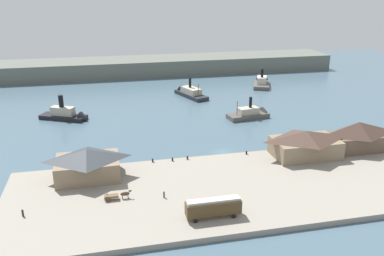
{
  "coord_description": "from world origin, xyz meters",
  "views": [
    {
      "loc": [
        -31.64,
        -100.74,
        44.75
      ],
      "look_at": [
        -5.33,
        16.36,
        2.0
      ],
      "focal_mm": 38.06,
      "sensor_mm": 36.0,
      "label": 1
    }
  ],
  "objects_px": {
    "ferry_moored_west": "(253,114)",
    "mooring_post_east": "(172,159)",
    "ferry_approaching_east": "(188,92)",
    "ferry_departing_north": "(262,82)",
    "ferry_shed_central_terminal": "(88,163)",
    "mooring_post_center_east": "(153,160)",
    "street_tram": "(213,207)",
    "mooring_post_west": "(187,158)",
    "mooring_post_center_west": "(246,153)",
    "horse_cart": "(117,195)",
    "ferry_shed_west_terminal": "(358,136)",
    "pedestrian_near_east_shed": "(164,195)",
    "pedestrian_near_west_shed": "(23,213)",
    "ferry_shed_customs_shed": "(306,143)",
    "ferry_mid_harbor": "(68,115)"
  },
  "relations": [
    {
      "from": "ferry_moored_west",
      "to": "mooring_post_east",
      "type": "bearing_deg",
      "value": -136.17
    },
    {
      "from": "ferry_approaching_east",
      "to": "ferry_departing_north",
      "type": "xyz_separation_m",
      "value": [
        37.17,
        10.66,
        0.02
      ]
    },
    {
      "from": "ferry_shed_central_terminal",
      "to": "mooring_post_center_east",
      "type": "relative_size",
      "value": 16.57
    },
    {
      "from": "street_tram",
      "to": "mooring_post_west",
      "type": "height_order",
      "value": "street_tram"
    },
    {
      "from": "mooring_post_west",
      "to": "mooring_post_center_west",
      "type": "bearing_deg",
      "value": -0.86
    },
    {
      "from": "horse_cart",
      "to": "ferry_approaching_east",
      "type": "relative_size",
      "value": 0.29
    },
    {
      "from": "ferry_shed_west_terminal",
      "to": "street_tram",
      "type": "bearing_deg",
      "value": -152.58
    },
    {
      "from": "pedestrian_near_east_shed",
      "to": "mooring_post_west",
      "type": "bearing_deg",
      "value": 63.94
    },
    {
      "from": "horse_cart",
      "to": "street_tram",
      "type": "bearing_deg",
      "value": -31.89
    },
    {
      "from": "pedestrian_near_west_shed",
      "to": "pedestrian_near_east_shed",
      "type": "bearing_deg",
      "value": 2.47
    },
    {
      "from": "mooring_post_center_west",
      "to": "ferry_moored_west",
      "type": "relative_size",
      "value": 0.05
    },
    {
      "from": "mooring_post_east",
      "to": "mooring_post_west",
      "type": "distance_m",
      "value": 4.02
    },
    {
      "from": "ferry_shed_customs_shed",
      "to": "mooring_post_east",
      "type": "xyz_separation_m",
      "value": [
        -35.11,
        4.39,
        -3.15
      ]
    },
    {
      "from": "mooring_post_west",
      "to": "ferry_approaching_east",
      "type": "distance_m",
      "value": 68.6
    },
    {
      "from": "street_tram",
      "to": "ferry_mid_harbor",
      "type": "height_order",
      "value": "ferry_mid_harbor"
    },
    {
      "from": "horse_cart",
      "to": "mooring_post_east",
      "type": "xyz_separation_m",
      "value": [
        15.11,
        17.0,
        -0.48
      ]
    },
    {
      "from": "ferry_shed_central_terminal",
      "to": "mooring_post_center_east",
      "type": "bearing_deg",
      "value": 18.55
    },
    {
      "from": "ferry_shed_central_terminal",
      "to": "mooring_post_west",
      "type": "xyz_separation_m",
      "value": [
        25.14,
        5.11,
        -3.15
      ]
    },
    {
      "from": "pedestrian_near_west_shed",
      "to": "pedestrian_near_east_shed",
      "type": "distance_m",
      "value": 28.48
    },
    {
      "from": "ferry_departing_north",
      "to": "ferry_shed_customs_shed",
      "type": "bearing_deg",
      "value": -104.17
    },
    {
      "from": "ferry_mid_harbor",
      "to": "mooring_post_east",
      "type": "bearing_deg",
      "value": -57.52
    },
    {
      "from": "ferry_shed_customs_shed",
      "to": "pedestrian_near_west_shed",
      "type": "bearing_deg",
      "value": -167.4
    },
    {
      "from": "ferry_shed_central_terminal",
      "to": "ferry_shed_west_terminal",
      "type": "relative_size",
      "value": 0.9
    },
    {
      "from": "ferry_shed_west_terminal",
      "to": "ferry_departing_north",
      "type": "xyz_separation_m",
      "value": [
        4.71,
        81.27,
        -3.84
      ]
    },
    {
      "from": "mooring_post_center_west",
      "to": "ferry_mid_harbor",
      "type": "bearing_deg",
      "value": 137.31
    },
    {
      "from": "ferry_shed_central_terminal",
      "to": "mooring_post_west",
      "type": "relative_size",
      "value": 16.57
    },
    {
      "from": "ferry_shed_west_terminal",
      "to": "ferry_moored_west",
      "type": "xyz_separation_m",
      "value": [
        -16.59,
        36.63,
        -3.94
      ]
    },
    {
      "from": "mooring_post_west",
      "to": "horse_cart",
      "type": "bearing_deg",
      "value": -138.07
    },
    {
      "from": "mooring_post_center_east",
      "to": "ferry_departing_north",
      "type": "relative_size",
      "value": 0.05
    },
    {
      "from": "ferry_shed_west_terminal",
      "to": "ferry_approaching_east",
      "type": "distance_m",
      "value": 77.81
    },
    {
      "from": "mooring_post_east",
      "to": "ferry_mid_harbor",
      "type": "xyz_separation_m",
      "value": [
        -28.76,
        45.18,
        -0.1
      ]
    },
    {
      "from": "horse_cart",
      "to": "pedestrian_near_west_shed",
      "type": "xyz_separation_m",
      "value": [
        -18.47,
        -2.75,
        -0.17
      ]
    },
    {
      "from": "ferry_shed_customs_shed",
      "to": "mooring_post_center_west",
      "type": "height_order",
      "value": "ferry_shed_customs_shed"
    },
    {
      "from": "ferry_departing_north",
      "to": "ferry_moored_west",
      "type": "bearing_deg",
      "value": -115.5
    },
    {
      "from": "ferry_shed_west_terminal",
      "to": "ferry_departing_north",
      "type": "relative_size",
      "value": 0.89
    },
    {
      "from": "pedestrian_near_west_shed",
      "to": "ferry_departing_north",
      "type": "height_order",
      "value": "ferry_departing_north"
    },
    {
      "from": "pedestrian_near_east_shed",
      "to": "ferry_shed_west_terminal",
      "type": "bearing_deg",
      "value": 15.01
    },
    {
      "from": "mooring_post_east",
      "to": "ferry_moored_west",
      "type": "xyz_separation_m",
      "value": [
        34.58,
        33.2,
        -0.33
      ]
    },
    {
      "from": "pedestrian_near_east_shed",
      "to": "mooring_post_center_west",
      "type": "distance_m",
      "value": 31.41
    },
    {
      "from": "ferry_shed_central_terminal",
      "to": "horse_cart",
      "type": "xyz_separation_m",
      "value": [
        6.01,
        -12.08,
        -2.67
      ]
    },
    {
      "from": "ferry_shed_customs_shed",
      "to": "mooring_post_west",
      "type": "bearing_deg",
      "value": 171.63
    },
    {
      "from": "mooring_post_center_west",
      "to": "ferry_departing_north",
      "type": "distance_m",
      "value": 85.65
    },
    {
      "from": "ferry_moored_west",
      "to": "mooring_post_center_west",
      "type": "bearing_deg",
      "value": -113.26
    },
    {
      "from": "ferry_shed_customs_shed",
      "to": "mooring_post_center_west",
      "type": "distance_m",
      "value": 15.76
    },
    {
      "from": "pedestrian_near_east_shed",
      "to": "ferry_approaching_east",
      "type": "height_order",
      "value": "ferry_approaching_east"
    },
    {
      "from": "ferry_moored_west",
      "to": "mooring_post_west",
      "type": "bearing_deg",
      "value": -132.79
    },
    {
      "from": "mooring_post_east",
      "to": "ferry_mid_harbor",
      "type": "relative_size",
      "value": 0.05
    },
    {
      "from": "horse_cart",
      "to": "mooring_post_center_west",
      "type": "xyz_separation_m",
      "value": [
        35.4,
        16.94,
        -0.48
      ]
    },
    {
      "from": "ferry_approaching_east",
      "to": "ferry_mid_harbor",
      "type": "xyz_separation_m",
      "value": [
        -47.47,
        -22.01,
        0.14
      ]
    },
    {
      "from": "ferry_shed_customs_shed",
      "to": "mooring_post_center_east",
      "type": "xyz_separation_m",
      "value": [
        -40.22,
        4.84,
        -3.15
      ]
    }
  ]
}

